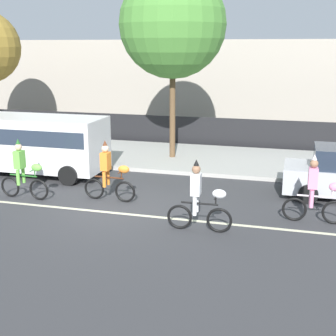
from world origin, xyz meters
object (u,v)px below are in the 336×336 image
Objects in this scene: parade_cyclist_zebra at (200,200)px; parade_cyclist_pink at (316,193)px; parade_cyclist_lime at (24,173)px; parade_cyclist_orange at (109,175)px; parked_van_white at (40,141)px.

parade_cyclist_zebra and parade_cyclist_pink have the same top height.
parade_cyclist_orange is at bearing 10.87° from parade_cyclist_lime.
parade_cyclist_lime is 1.00× the size of parade_cyclist_pink.
parade_cyclist_pink is (2.91, 1.42, 0.00)m from parade_cyclist_zebra.
parade_cyclist_zebra is (5.88, -1.17, 0.00)m from parade_cyclist_lime.
parked_van_white is at bearing 109.93° from parade_cyclist_lime.
parade_cyclist_pink is 0.38× the size of parked_van_white.
parade_cyclist_lime is at bearing -178.37° from parade_cyclist_pink.
parade_cyclist_orange is 1.00× the size of parade_cyclist_zebra.
parked_van_white reaches higher than parade_cyclist_zebra.
parade_cyclist_pink is (8.79, 0.25, 0.00)m from parade_cyclist_lime.
parade_cyclist_pink is 10.07m from parked_van_white.
parade_cyclist_orange is 6.11m from parade_cyclist_pink.
parade_cyclist_lime is 0.38× the size of parked_van_white.
parked_van_white is (-3.65, 2.18, 0.44)m from parade_cyclist_orange.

